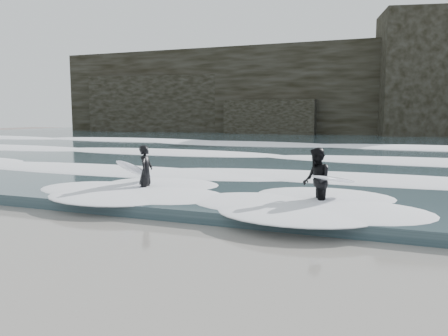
# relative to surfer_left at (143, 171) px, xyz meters

# --- Properties ---
(ground) EXTENTS (120.00, 120.00, 0.00)m
(ground) POSITION_rel_surfer_left_xyz_m (2.34, -5.33, -0.78)
(ground) COLOR #73605A
(ground) RESTS_ON ground
(sea) EXTENTS (90.00, 52.00, 0.30)m
(sea) POSITION_rel_surfer_left_xyz_m (2.34, 23.67, -0.63)
(sea) COLOR #2D4046
(sea) RESTS_ON ground
(headland) EXTENTS (70.00, 9.00, 10.00)m
(headland) POSITION_rel_surfer_left_xyz_m (2.34, 40.67, 4.22)
(headland) COLOR black
(headland) RESTS_ON ground
(foam_near) EXTENTS (60.00, 3.20, 0.20)m
(foam_near) POSITION_rel_surfer_left_xyz_m (2.34, 3.67, -0.38)
(foam_near) COLOR white
(foam_near) RESTS_ON sea
(foam_mid) EXTENTS (60.00, 4.00, 0.24)m
(foam_mid) POSITION_rel_surfer_left_xyz_m (2.34, 10.67, -0.36)
(foam_mid) COLOR white
(foam_mid) RESTS_ON sea
(foam_far) EXTENTS (60.00, 4.80, 0.30)m
(foam_far) POSITION_rel_surfer_left_xyz_m (2.34, 19.67, -0.33)
(foam_far) COLOR white
(foam_far) RESTS_ON sea
(surfer_left) EXTENTS (1.01, 2.05, 1.54)m
(surfer_left) POSITION_rel_surfer_left_xyz_m (0.00, 0.00, 0.00)
(surfer_left) COLOR black
(surfer_left) RESTS_ON ground
(surfer_right) EXTENTS (1.45, 1.99, 1.62)m
(surfer_right) POSITION_rel_surfer_left_xyz_m (5.08, -0.25, 0.04)
(surfer_right) COLOR black
(surfer_right) RESTS_ON ground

